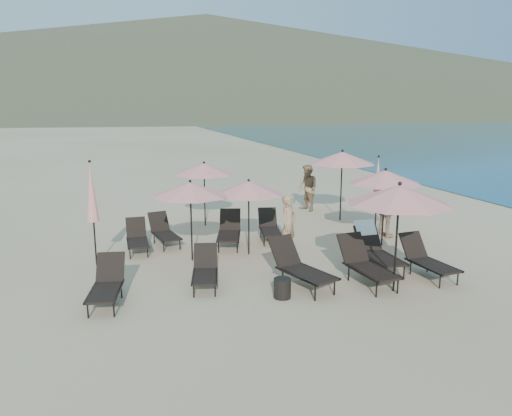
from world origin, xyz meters
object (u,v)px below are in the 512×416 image
object	(u,v)px
lounger_7	(164,231)
umbrella_open_5	(399,195)
beachgoer_b	(308,188)
lounger_2	(300,266)
beachgoer_a	(289,225)
side_table_1	(367,257)
umbrella_open_2	(385,177)
side_table_0	(282,288)
lounger_0	(107,284)
lounger_4	(376,248)
umbrella_closed_1	(92,193)
beachgoer_c	(386,209)
lounger_1	(205,269)
lounger_5	(427,259)
lounger_3	(366,263)
umbrella_closed_0	(377,181)
lounger_8	(229,230)
lounger_9	(269,227)
lounger_6	(137,238)
umbrella_open_0	(190,189)
umbrella_open_3	(204,169)
umbrella_open_1	(249,188)

from	to	relation	value
lounger_7	umbrella_open_5	world-z (taller)	umbrella_open_5
beachgoer_b	lounger_2	bearing A→B (deg)	-37.20
beachgoer_a	side_table_1	bearing A→B (deg)	-84.45
umbrella_open_2	side_table_0	distance (m)	5.39
lounger_0	beachgoer_a	size ratio (longest dim) A/B	1.02
lounger_4	side_table_0	bearing A→B (deg)	-157.21
umbrella_open_2	beachgoer_b	xyz separation A→B (m)	(-0.24, 5.02, -1.13)
umbrella_closed_1	beachgoer_c	distance (m)	8.64
lounger_1	lounger_5	size ratio (longest dim) A/B	0.93
lounger_0	umbrella_open_2	size ratio (longest dim) A/B	0.73
lounger_2	lounger_3	distance (m)	1.56
beachgoer_c	lounger_7	bearing A→B (deg)	56.83
lounger_0	umbrella_closed_0	size ratio (longest dim) A/B	0.64
lounger_8	umbrella_open_5	world-z (taller)	umbrella_open_5
lounger_3	lounger_9	xyz separation A→B (m)	(-0.94, 4.18, -0.07)
lounger_5	umbrella_open_2	bearing A→B (deg)	77.12
side_table_1	umbrella_closed_1	bearing A→B (deg)	162.85
lounger_2	lounger_6	size ratio (longest dim) A/B	1.28
umbrella_open_2	umbrella_closed_1	size ratio (longest dim) A/B	0.84
side_table_1	beachgoer_c	bearing A→B (deg)	49.51
lounger_5	beachgoer_c	bearing A→B (deg)	69.76
lounger_0	lounger_8	size ratio (longest dim) A/B	0.94
lounger_0	lounger_5	distance (m)	7.41
lounger_1	beachgoer_b	world-z (taller)	beachgoer_b
lounger_1	side_table_1	bearing A→B (deg)	16.23
side_table_1	beachgoer_b	xyz separation A→B (m)	(1.08, 6.49, 0.69)
lounger_7	side_table_1	world-z (taller)	lounger_7
side_table_0	beachgoer_b	world-z (taller)	beachgoer_b
side_table_0	lounger_9	bearing A→B (deg)	74.68
lounger_3	umbrella_open_0	bearing A→B (deg)	136.42
umbrella_open_3	umbrella_closed_1	distance (m)	4.84
lounger_9	umbrella_closed_1	size ratio (longest dim) A/B	0.58
lounger_1	beachgoer_b	bearing A→B (deg)	64.56
umbrella_open_5	side_table_1	size ratio (longest dim) A/B	6.03
umbrella_open_0	umbrella_closed_0	world-z (taller)	umbrella_closed_0
lounger_5	lounger_8	world-z (taller)	lounger_8
umbrella_closed_1	side_table_1	size ratio (longest dim) A/B	6.65
lounger_4	beachgoer_b	distance (m)	6.83
lounger_6	umbrella_closed_1	size ratio (longest dim) A/B	0.55
lounger_2	umbrella_open_1	size ratio (longest dim) A/B	0.91
umbrella_open_5	lounger_2	bearing A→B (deg)	154.57
lounger_0	umbrella_closed_1	distance (m)	3.04
side_table_0	umbrella_open_2	bearing A→B (deg)	34.61
lounger_0	umbrella_closed_1	world-z (taller)	umbrella_closed_1
lounger_3	lounger_4	world-z (taller)	lounger_4
umbrella_open_5	lounger_3	bearing A→B (deg)	117.96
lounger_0	umbrella_closed_1	bearing A→B (deg)	105.94
lounger_9	lounger_4	bearing A→B (deg)	-51.02
lounger_4	lounger_0	bearing A→B (deg)	-175.79
lounger_3	lounger_8	bearing A→B (deg)	114.98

